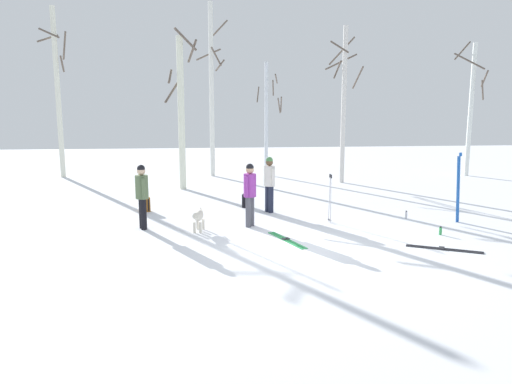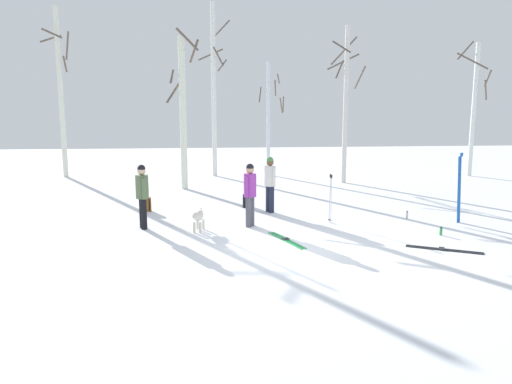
% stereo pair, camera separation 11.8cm
% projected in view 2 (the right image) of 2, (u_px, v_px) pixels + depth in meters
% --- Properties ---
extents(ground_plane, '(60.00, 60.00, 0.00)m').
position_uv_depth(ground_plane, '(296.00, 251.00, 10.88)').
color(ground_plane, white).
extents(person_0, '(0.34, 0.46, 1.72)m').
position_uv_depth(person_0, '(250.00, 191.00, 13.01)').
color(person_0, '#4C4C56').
rests_on(person_0, ground_plane).
extents(person_1, '(0.34, 0.48, 1.72)m').
position_uv_depth(person_1, '(270.00, 181.00, 14.84)').
color(person_1, '#1E2338').
rests_on(person_1, ground_plane).
extents(person_2, '(0.34, 0.50, 1.72)m').
position_uv_depth(person_2, '(142.00, 192.00, 12.76)').
color(person_2, black).
rests_on(person_2, ground_plane).
extents(dog, '(0.34, 0.89, 0.57)m').
position_uv_depth(dog, '(198.00, 217.00, 12.55)').
color(dog, beige).
rests_on(dog, ground_plane).
extents(ski_pair_planted_0, '(0.25, 0.14, 1.97)m').
position_uv_depth(ski_pair_planted_0, '(459.00, 188.00, 13.41)').
color(ski_pair_planted_0, blue).
rests_on(ski_pair_planted_0, ground_plane).
extents(ski_pair_lying_0, '(1.53, 0.94, 0.05)m').
position_uv_depth(ski_pair_lying_0, '(444.00, 249.00, 10.95)').
color(ski_pair_lying_0, black).
rests_on(ski_pair_lying_0, ground_plane).
extents(ski_pair_lying_1, '(0.71, 1.64, 0.05)m').
position_uv_depth(ski_pair_lying_1, '(286.00, 240.00, 11.74)').
color(ski_pair_lying_1, green).
rests_on(ski_pair_lying_1, ground_plane).
extents(ski_poles_0, '(0.07, 0.24, 1.37)m').
position_uv_depth(ski_poles_0, '(330.00, 197.00, 13.49)').
color(ski_poles_0, '#B2B2BC').
rests_on(ski_poles_0, ground_plane).
extents(backpack_0, '(0.31, 0.33, 0.44)m').
position_uv_depth(backpack_0, '(248.00, 201.00, 15.67)').
color(backpack_0, black).
rests_on(backpack_0, ground_plane).
extents(backpack_1, '(0.29, 0.32, 0.44)m').
position_uv_depth(backpack_1, '(147.00, 204.00, 15.09)').
color(backpack_1, '#99591E').
rests_on(backpack_1, ground_plane).
extents(water_bottle_0, '(0.07, 0.07, 0.22)m').
position_uv_depth(water_bottle_0, '(441.00, 231.00, 12.21)').
color(water_bottle_0, green).
rests_on(water_bottle_0, ground_plane).
extents(water_bottle_1, '(0.06, 0.06, 0.24)m').
position_uv_depth(water_bottle_1, '(407.00, 215.00, 14.02)').
color(water_bottle_1, silver).
rests_on(water_bottle_1, ground_plane).
extents(birch_tree_0, '(1.38, 1.33, 7.70)m').
position_uv_depth(birch_tree_0, '(61.00, 91.00, 22.20)').
color(birch_tree_0, silver).
rests_on(birch_tree_0, ground_plane).
extents(birch_tree_1, '(1.33, 1.35, 6.13)m').
position_uv_depth(birch_tree_1, '(183.00, 110.00, 18.89)').
color(birch_tree_1, silver).
rests_on(birch_tree_1, ground_plane).
extents(birch_tree_2, '(1.50, 1.31, 7.97)m').
position_uv_depth(birch_tree_2, '(214.00, 88.00, 22.53)').
color(birch_tree_2, silver).
rests_on(birch_tree_2, ground_plane).
extents(birch_tree_3, '(1.34, 1.42, 5.35)m').
position_uv_depth(birch_tree_3, '(269.00, 117.00, 23.06)').
color(birch_tree_3, silver).
rests_on(birch_tree_3, ground_plane).
extents(birch_tree_4, '(1.40, 1.40, 6.58)m').
position_uv_depth(birch_tree_4, '(346.00, 101.00, 20.51)').
color(birch_tree_4, silver).
rests_on(birch_tree_4, ground_plane).
extents(birch_tree_5, '(1.70, 1.90, 6.36)m').
position_uv_depth(birch_tree_5, '(474.00, 106.00, 22.67)').
color(birch_tree_5, silver).
rests_on(birch_tree_5, ground_plane).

